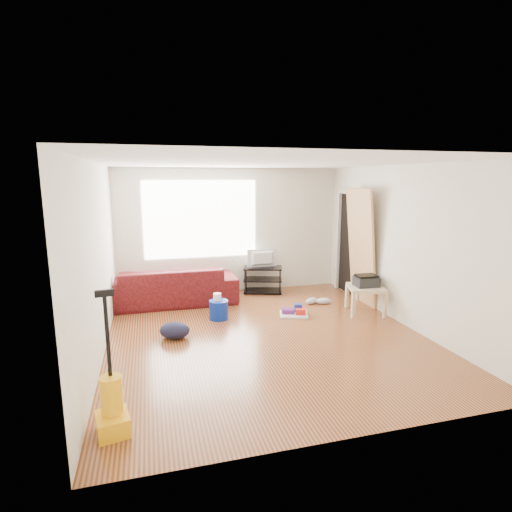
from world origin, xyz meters
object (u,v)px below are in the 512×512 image
object	(u,v)px
backpack	(175,338)
vacuum	(112,407)
tv_stand	(263,279)
bucket	(219,319)
cleaning_tray	(294,312)
side_table	(366,291)
sofa	(172,303)

from	to	relation	value
backpack	vacuum	size ratio (longest dim) A/B	0.33
tv_stand	backpack	size ratio (longest dim) A/B	1.98
bucket	vacuum	distance (m)	3.10
tv_stand	cleaning_tray	bearing A→B (deg)	-67.93
cleaning_tray	vacuum	size ratio (longest dim) A/B	0.41
tv_stand	bucket	distance (m)	1.78
side_table	vacuum	size ratio (longest dim) A/B	0.54
sofa	side_table	world-z (taller)	side_table
side_table	bucket	distance (m)	2.55
side_table	backpack	size ratio (longest dim) A/B	1.66
side_table	cleaning_tray	xyz separation A→B (m)	(-1.23, 0.19, -0.35)
tv_stand	side_table	bearing A→B (deg)	-34.07
vacuum	sofa	bearing A→B (deg)	67.14
tv_stand	side_table	size ratio (longest dim) A/B	1.19
sofa	bucket	distance (m)	1.27
cleaning_tray	vacuum	distance (m)	3.74
bucket	cleaning_tray	bearing A→B (deg)	-7.29
sofa	vacuum	xyz separation A→B (m)	(-0.75, -3.79, 0.25)
tv_stand	vacuum	world-z (taller)	vacuum
backpack	vacuum	bearing A→B (deg)	-88.40
bucket	vacuum	size ratio (longest dim) A/B	0.24
sofa	backpack	xyz separation A→B (m)	(-0.06, -1.71, 0.00)
sofa	vacuum	world-z (taller)	vacuum
sofa	tv_stand	distance (m)	1.88
sofa	bucket	world-z (taller)	sofa
side_table	vacuum	bearing A→B (deg)	-149.08
side_table	cleaning_tray	world-z (taller)	side_table
sofa	vacuum	distance (m)	3.87
tv_stand	side_table	world-z (taller)	tv_stand
tv_stand	bucket	xyz separation A→B (m)	(-1.14, -1.33, -0.27)
side_table	bucket	world-z (taller)	side_table
side_table	backpack	world-z (taller)	side_table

